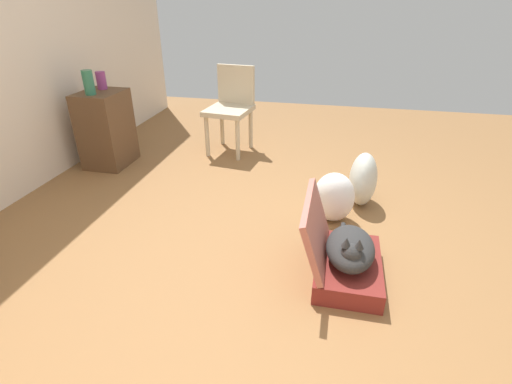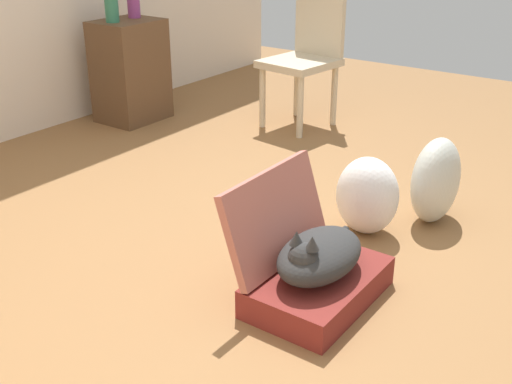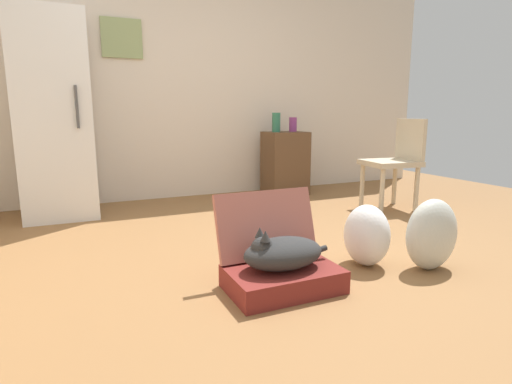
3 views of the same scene
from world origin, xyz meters
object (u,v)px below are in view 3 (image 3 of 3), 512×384
at_px(suitcase_base, 283,279).
at_px(vase_short, 293,124).
at_px(plastic_bag_white, 367,235).
at_px(vase_tall, 276,122).
at_px(cat, 282,253).
at_px(chair, 396,159).
at_px(refrigerator, 54,118).
at_px(plastic_bag_clear, 432,234).
at_px(side_table, 285,163).

distance_m(suitcase_base, vase_short, 2.84).
bearing_deg(plastic_bag_white, vase_tall, 77.13).
distance_m(cat, vase_short, 2.81).
bearing_deg(chair, vase_tall, -138.14).
relative_size(vase_tall, chair, 0.24).
height_order(plastic_bag_white, vase_tall, vase_tall).
bearing_deg(cat, refrigerator, 115.21).
xyz_separation_m(plastic_bag_white, plastic_bag_clear, (0.31, -0.22, 0.03)).
xyz_separation_m(plastic_bag_clear, chair, (0.96, 1.35, 0.27)).
distance_m(refrigerator, vase_tall, 2.24).
distance_m(plastic_bag_white, vase_short, 2.45).
bearing_deg(vase_short, vase_tall, -173.83).
bearing_deg(suitcase_base, vase_tall, 63.78).
relative_size(plastic_bag_white, vase_tall, 1.78).
distance_m(plastic_bag_clear, side_table, 2.46).
relative_size(suitcase_base, plastic_bag_clear, 1.36).
bearing_deg(side_table, vase_short, 16.78).
distance_m(cat, plastic_bag_white, 0.67).
height_order(suitcase_base, chair, chair).
bearing_deg(side_table, plastic_bag_clear, -97.42).
relative_size(suitcase_base, vase_tall, 2.75).
distance_m(side_table, chair, 1.27).
bearing_deg(cat, vase_tall, 63.58).
bearing_deg(vase_tall, cat, -116.42).
distance_m(cat, vase_tall, 2.69).
bearing_deg(chair, plastic_bag_white, -41.23).
bearing_deg(plastic_bag_white, chair, 41.74).
distance_m(suitcase_base, chair, 2.32).
xyz_separation_m(vase_tall, chair, (0.76, -1.09, -0.34)).
height_order(vase_tall, chair, vase_tall).
bearing_deg(chair, vase_short, -147.57).
xyz_separation_m(cat, plastic_bag_clear, (0.96, -0.10, 0.01)).
distance_m(cat, chair, 2.31).
height_order(side_table, chair, chair).
xyz_separation_m(suitcase_base, vase_tall, (1.15, 2.34, 0.77)).
bearing_deg(vase_tall, plastic_bag_white, -102.87).
relative_size(plastic_bag_white, plastic_bag_clear, 0.88).
bearing_deg(refrigerator, chair, -19.01).
bearing_deg(cat, vase_short, 59.52).
bearing_deg(side_table, refrigerator, -178.78).
distance_m(plastic_bag_clear, vase_tall, 2.52).
xyz_separation_m(plastic_bag_white, refrigerator, (-1.73, 2.17, 0.70)).
xyz_separation_m(plastic_bag_white, side_table, (0.62, 2.22, 0.17)).
distance_m(plastic_bag_clear, chair, 1.68).
bearing_deg(side_table, vase_tall, 175.13).
distance_m(plastic_bag_white, side_table, 2.31).
relative_size(cat, vase_tall, 2.42).
bearing_deg(vase_tall, refrigerator, -178.47).
height_order(suitcase_base, plastic_bag_clear, plastic_bag_clear).
xyz_separation_m(cat, vase_tall, (1.16, 2.34, 0.62)).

